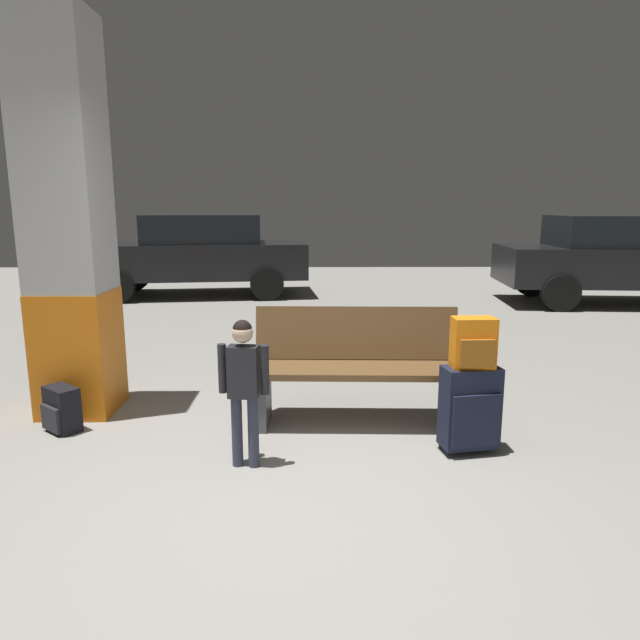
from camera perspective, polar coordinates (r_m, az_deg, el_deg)
name	(u,v)px	position (r m, az deg, el deg)	size (l,w,h in m)	color
ground_plane	(296,349)	(6.98, -2.39, -2.88)	(18.00, 18.00, 0.10)	gray
structural_pillar	(68,223)	(4.91, -23.95, 8.90)	(0.57, 0.57, 3.10)	orange
bench	(357,367)	(4.43, 3.71, -4.73)	(1.61, 0.57, 0.89)	brown
suitcase	(470,408)	(4.04, 14.82, -8.50)	(0.41, 0.29, 0.60)	#191E33
backpack_bright	(474,343)	(3.91, 15.14, -2.29)	(0.29, 0.20, 0.34)	orange
child	(244,378)	(3.65, -7.67, -5.75)	(0.33, 0.21, 0.97)	#33384C
backpack_dark_floor	(61,410)	(4.74, -24.49, -8.17)	(0.32, 0.31, 0.34)	black
parked_car_far	(198,253)	(11.02, -12.14, 6.62)	(4.27, 2.16, 1.51)	black
parked_car_side	(622,257)	(11.06, 28.05, 5.57)	(4.22, 2.04, 1.51)	black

